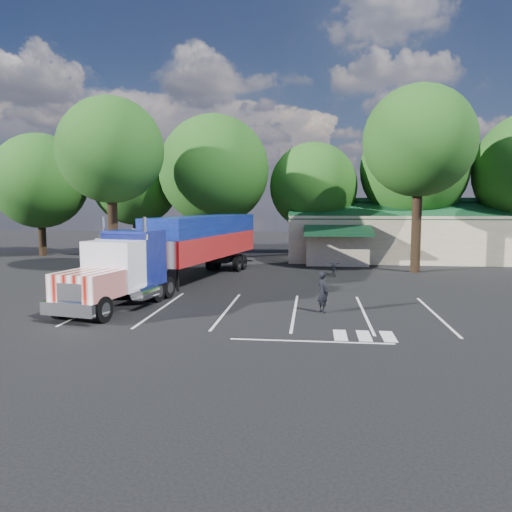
# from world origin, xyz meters

# --- Properties ---
(ground) EXTENTS (120.00, 120.00, 0.00)m
(ground) POSITION_xyz_m (0.00, 0.00, 0.00)
(ground) COLOR black
(ground) RESTS_ON ground
(event_hall) EXTENTS (24.20, 14.12, 5.55)m
(event_hall) POSITION_xyz_m (13.74, 17.81, 2.21)
(event_hall) COLOR beige
(event_hall) RESTS_ON ground
(tree_row_a) EXTENTS (9.00, 9.00, 11.68)m
(tree_row_a) POSITION_xyz_m (-22.00, 16.50, 7.16)
(tree_row_a) COLOR black
(tree_row_a) RESTS_ON ground
(tree_row_b) EXTENTS (8.40, 8.40, 11.35)m
(tree_row_b) POSITION_xyz_m (-13.00, 17.80, 7.13)
(tree_row_b) COLOR black
(tree_row_b) RESTS_ON ground
(tree_row_c) EXTENTS (10.00, 10.00, 13.05)m
(tree_row_c) POSITION_xyz_m (-5.00, 16.20, 8.04)
(tree_row_c) COLOR black
(tree_row_c) RESTS_ON ground
(tree_row_d) EXTENTS (8.00, 8.00, 10.60)m
(tree_row_d) POSITION_xyz_m (4.00, 17.50, 6.58)
(tree_row_d) COLOR black
(tree_row_d) RESTS_ON ground
(tree_row_e) EXTENTS (9.60, 9.60, 12.90)m
(tree_row_e) POSITION_xyz_m (13.00, 18.00, 8.09)
(tree_row_e) COLOR black
(tree_row_e) RESTS_ON ground
(tree_near_left) EXTENTS (7.60, 7.60, 12.65)m
(tree_near_left) POSITION_xyz_m (-10.50, 6.00, 8.81)
(tree_near_left) COLOR black
(tree_near_left) RESTS_ON ground
(tree_near_right) EXTENTS (8.00, 8.00, 13.50)m
(tree_near_right) POSITION_xyz_m (11.50, 8.50, 9.46)
(tree_near_right) COLOR black
(tree_near_right) RESTS_ON ground
(semi_truck) EXTENTS (6.63, 21.04, 4.39)m
(semi_truck) POSITION_xyz_m (-3.82, 1.46, 2.48)
(semi_truck) COLOR black
(semi_truck) RESTS_ON ground
(woman) EXTENTS (0.76, 0.84, 1.93)m
(woman) POSITION_xyz_m (4.50, -6.00, 0.97)
(woman) COLOR black
(woman) RESTS_ON ground
(bicycle) EXTENTS (0.77, 1.85, 0.95)m
(bicycle) POSITION_xyz_m (5.50, 6.06, 0.47)
(bicycle) COLOR black
(bicycle) RESTS_ON ground
(tour_bus) EXTENTS (4.72, 12.24, 3.33)m
(tour_bus) POSITION_xyz_m (-7.00, 1.15, 1.66)
(tour_bus) COLOR silver
(tour_bus) RESTS_ON ground
(silver_sedan) EXTENTS (4.55, 2.31, 1.43)m
(silver_sedan) POSITION_xyz_m (11.65, 13.73, 0.72)
(silver_sedan) COLOR #9C9EA3
(silver_sedan) RESTS_ON ground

